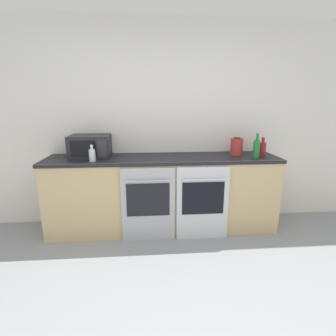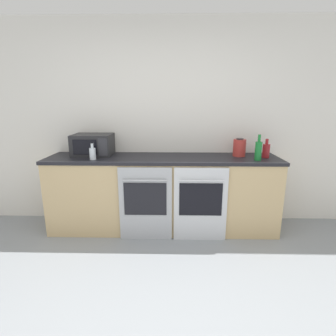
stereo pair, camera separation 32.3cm
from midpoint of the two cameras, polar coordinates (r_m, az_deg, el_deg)
wall_back at (r=3.47m, az=-4.20°, el=9.37°), size 10.00×0.06×2.60m
counter_back at (r=3.32m, az=-3.89°, el=-5.53°), size 2.82×0.62×0.94m
oven_left at (r=3.04m, az=-7.41°, el=-7.96°), size 0.61×0.06×0.88m
oven_right at (r=3.07m, az=4.56°, el=-7.64°), size 0.61×0.06×0.88m
microwave at (r=3.37m, az=-19.24°, el=4.52°), size 0.48×0.37×0.26m
bottle_red at (r=3.41m, az=17.35°, el=4.04°), size 0.08×0.08×0.23m
bottle_clear at (r=3.11m, az=-19.08°, el=2.70°), size 0.07×0.07×0.19m
bottle_green at (r=3.22m, az=16.01°, el=4.06°), size 0.08×0.08×0.30m
kettle at (r=3.39m, az=12.12°, el=4.60°), size 0.15×0.15×0.22m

